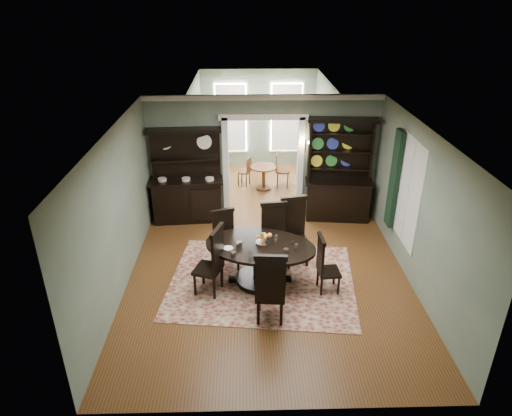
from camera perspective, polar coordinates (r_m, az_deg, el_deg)
The scene contains 19 objects.
room at distance 8.26m, azimuth 1.72°, elevation -0.02°, with size 5.51×6.01×3.01m.
parlor at distance 13.42m, azimuth 0.45°, elevation 10.08°, with size 3.51×3.50×3.01m.
doorway_trim at distance 10.97m, azimuth 0.89°, elevation 6.96°, with size 2.08×0.25×2.57m.
right_window at distance 9.57m, azimuth 17.76°, elevation 2.62°, with size 0.15×1.47×2.12m.
wall_sconce at distance 10.82m, azimuth 6.02°, elevation 8.06°, with size 0.27×0.21×0.21m.
rug at distance 9.04m, azimuth 0.76°, elevation -9.03°, with size 3.53×2.81×0.01m, color maroon.
dining_table at distance 8.70m, azimuth 0.51°, elevation -6.07°, with size 2.35×2.34×0.83m.
centerpiece at distance 8.57m, azimuth 0.90°, elevation -4.15°, with size 1.40×0.90×0.23m.
chair_far_left at distance 9.19m, azimuth -3.91°, elevation -3.70°, with size 0.59×0.57×1.25m.
chair_far_mid at distance 9.17m, azimuth 2.27°, elevation -3.20°, with size 0.56×0.54×1.39m.
chair_far_right at distance 9.35m, azimuth 4.82°, elevation -2.54°, with size 0.61×0.59×1.42m.
chair_end_left at distance 8.37m, azimuth -5.36°, elevation -6.42°, with size 0.62×0.64×1.38m.
chair_end_right at distance 8.54m, azimuth 8.53°, elevation -6.82°, with size 0.44×0.46×1.16m.
chair_near at distance 7.63m, azimuth 1.79°, elevation -9.80°, with size 0.56×0.53×1.40m.
sideboard at distance 11.11m, azimuth -8.60°, elevation 2.33°, with size 1.77×0.73×2.27m.
welsh_dresser at distance 11.20m, azimuth 10.24°, elevation 3.03°, with size 1.66×0.75×2.50m.
parlor_table at distance 12.82m, azimuth 0.95°, elevation 4.23°, with size 0.73×0.73×0.68m.
parlor_chair_left at distance 13.09m, azimuth -1.27°, elevation 4.72°, with size 0.40×0.39×0.84m.
parlor_chair_right at distance 12.99m, azimuth 3.08°, elevation 4.88°, with size 0.42×0.41×0.98m.
Camera 1 is at (-0.44, -7.36, 5.20)m, focal length 32.00 mm.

